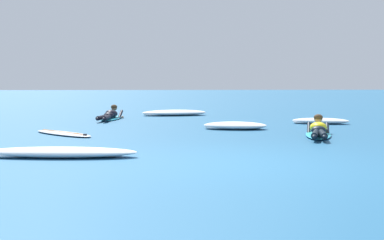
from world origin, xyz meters
name	(u,v)px	position (x,y,z in m)	size (l,w,h in m)	color
ground_plane	(196,117)	(0.00, 10.00, 0.00)	(120.00, 120.00, 0.00)	#235B84
surfer_near	(318,131)	(2.37, 3.57, 0.13)	(1.22, 2.54, 0.53)	#2DB2D1
surfer_far	(110,116)	(-3.02, 8.93, 0.14)	(0.81, 2.52, 0.55)	#2DB2D1
drifting_surfboard	(64,133)	(-3.71, 4.35, 0.03)	(1.86, 1.90, 0.16)	silver
whitewater_front	(321,121)	(3.59, 6.88, 0.08)	(1.83, 1.14, 0.18)	white
whitewater_mid_left	(175,113)	(-0.76, 10.85, 0.10)	(2.57, 1.29, 0.22)	white
whitewater_mid_right	(235,126)	(0.69, 5.43, 0.09)	(1.85, 1.17, 0.20)	white
whitewater_back	(59,152)	(-3.11, 0.85, 0.08)	(2.73, 0.88, 0.17)	white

